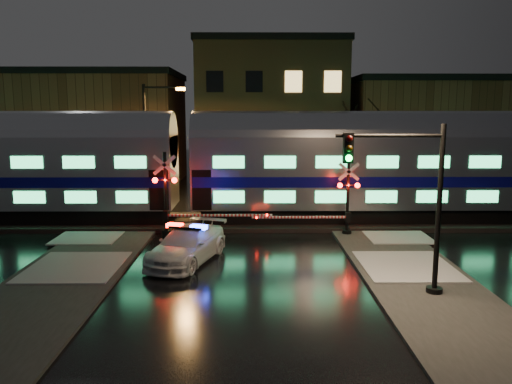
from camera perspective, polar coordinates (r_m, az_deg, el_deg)
ground at (r=22.68m, az=-1.53°, el=-6.51°), size 120.00×120.00×0.00m
ballast at (r=27.50m, az=-1.34°, el=-3.45°), size 90.00×4.20×0.24m
sidewalk_left at (r=18.31m, az=-23.09°, el=-10.93°), size 4.00×20.00×0.12m
sidewalk_right at (r=18.01m, az=19.66°, el=-11.06°), size 4.00×20.00×0.12m
building_left at (r=45.87m, az=-17.61°, el=6.70°), size 14.00×10.00×9.00m
building_mid at (r=44.37m, az=1.58°, el=8.67°), size 12.00×11.00×11.50m
building_right at (r=46.23m, az=18.02°, el=6.39°), size 12.00×10.00×8.50m
train at (r=27.22m, az=-8.27°, el=3.29°), size 51.00×3.12×5.92m
police_car at (r=20.78m, az=-7.88°, el=-6.01°), size 3.38×5.27×1.58m
crossing_signal_right at (r=24.95m, az=9.63°, el=-1.50°), size 5.37×0.64×3.80m
crossing_signal_left at (r=24.85m, az=-9.48°, el=-1.14°), size 5.93×0.66×4.20m
traffic_light at (r=17.04m, az=17.40°, el=-1.63°), size 3.72×0.68×5.75m
streetlight at (r=31.51m, az=-12.05°, el=5.98°), size 2.60×0.27×7.78m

